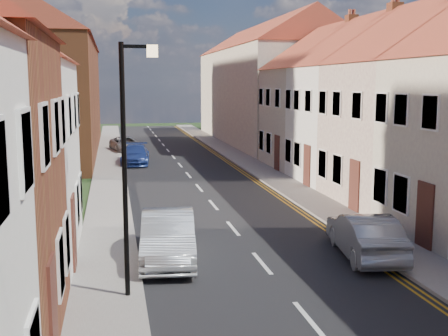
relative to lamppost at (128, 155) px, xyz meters
name	(u,v)px	position (x,y,z in m)	size (l,w,h in m)	color
road	(213,205)	(3.81, 10.00, -3.53)	(7.00, 90.00, 0.02)	black
pavement_left	(109,208)	(-0.59, 10.00, -3.48)	(1.80, 90.00, 0.12)	#A49C95
pavement_right	(311,200)	(8.21, 10.00, -3.48)	(1.80, 90.00, 0.12)	#A49C95
cottage_r_pink	(430,100)	(13.11, 8.90, 0.94)	(8.30, 6.00, 9.00)	beige
cottage_r_white_far	(373,97)	(13.11, 14.30, 0.94)	(8.30, 5.20, 9.00)	white
cottage_r_cream_far	(334,95)	(13.11, 19.70, 0.94)	(8.30, 6.00, 9.00)	#B7AA9A
block_right_far	(267,82)	(13.11, 35.00, 1.76)	(8.30, 24.20, 10.50)	#B7AA9A
block_left_far	(39,81)	(-5.49, 30.00, 1.76)	(8.30, 24.20, 10.50)	brown
lamppost	(128,155)	(0.00, 0.00, 0.00)	(0.88, 0.15, 6.00)	black
car_mid	(168,237)	(1.18, 2.87, -2.82)	(1.52, 4.36, 1.44)	#B6BBBF
car_far	(135,155)	(1.04, 23.07, -2.92)	(1.74, 4.28, 1.24)	navy
car_distant	(126,144)	(0.61, 30.00, -2.97)	(1.88, 4.07, 1.13)	gray
car_mid_b	(365,235)	(7.01, 2.03, -2.86)	(1.43, 4.09, 1.35)	#929499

